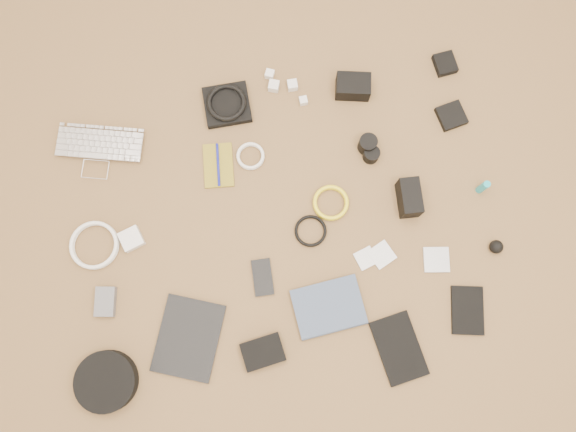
{
  "coord_description": "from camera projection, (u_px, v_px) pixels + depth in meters",
  "views": [
    {
      "loc": [
        -0.01,
        -0.34,
        1.81
      ],
      "look_at": [
        0.04,
        0.01,
        0.02
      ],
      "focal_mm": 35.0,
      "sensor_mm": 36.0,
      "label": 1
    }
  ],
  "objects": [
    {
      "name": "cable_black",
      "position": [
        311.0,
        231.0,
        1.83
      ],
      "size": [
        0.14,
        0.14,
        0.01
      ],
      "primitive_type": "torus",
      "rotation": [
        0.0,
        0.0,
        0.39
      ],
      "color": "black",
      "rests_on": "ground"
    },
    {
      "name": "tablet",
      "position": [
        189.0,
        338.0,
        1.77
      ],
      "size": [
        0.27,
        0.3,
        0.01
      ],
      "primitive_type": "cube",
      "rotation": [
        0.0,
        0.0,
        -0.37
      ],
      "color": "black",
      "rests_on": "ground"
    },
    {
      "name": "pen_blue",
      "position": [
        218.0,
        165.0,
        1.87
      ],
      "size": [
        0.02,
        0.15,
        0.01
      ],
      "primitive_type": "cylinder",
      "rotation": [
        1.57,
        0.0,
        -0.08
      ],
      "color": "#121695",
      "rests_on": "notebook_olive"
    },
    {
      "name": "filter_case_right",
      "position": [
        436.0,
        260.0,
        1.81
      ],
      "size": [
        0.09,
        0.09,
        0.01
      ],
      "primitive_type": "cube",
      "rotation": [
        0.0,
        0.0,
        -0.15
      ],
      "color": "silver",
      "rests_on": "ground"
    },
    {
      "name": "notebook_olive",
      "position": [
        218.0,
        165.0,
        1.88
      ],
      "size": [
        0.11,
        0.16,
        0.01
      ],
      "primitive_type": "cube",
      "rotation": [
        0.0,
        0.0,
        -0.08
      ],
      "color": "olive",
      "rests_on": "ground"
    },
    {
      "name": "drive_case",
      "position": [
        263.0,
        352.0,
        1.75
      ],
      "size": [
        0.14,
        0.11,
        0.03
      ],
      "primitive_type": "cube",
      "rotation": [
        0.0,
        0.0,
        0.15
      ],
      "color": "black",
      "rests_on": "ground"
    },
    {
      "name": "flash",
      "position": [
        409.0,
        198.0,
        1.82
      ],
      "size": [
        0.07,
        0.12,
        0.09
      ],
      "primitive_type": "cube",
      "rotation": [
        0.0,
        0.0,
        -0.05
      ],
      "color": "black",
      "rests_on": "ground"
    },
    {
      "name": "headphones",
      "position": [
        226.0,
        102.0,
        1.89
      ],
      "size": [
        0.17,
        0.17,
        0.02
      ],
      "primitive_type": "torus",
      "rotation": [
        0.0,
        0.0,
        -0.31
      ],
      "color": "black",
      "rests_on": "headphone_pouch"
    },
    {
      "name": "headphone_pouch",
      "position": [
        227.0,
        105.0,
        1.91
      ],
      "size": [
        0.15,
        0.15,
        0.03
      ],
      "primitive_type": "cube",
      "rotation": [
        0.0,
        0.0,
        0.02
      ],
      "color": "black",
      "rests_on": "ground"
    },
    {
      "name": "charger_b",
      "position": [
        274.0,
        86.0,
        1.92
      ],
      "size": [
        0.04,
        0.04,
        0.03
      ],
      "primitive_type": "cube",
      "rotation": [
        0.0,
        0.0,
        -0.35
      ],
      "color": "white",
      "rests_on": "ground"
    },
    {
      "name": "room_shell",
      "position": [
        252.0,
        18.0,
        0.62
      ],
      "size": [
        4.04,
        4.04,
        2.58
      ],
      "color": "brown",
      "rests_on": "ground"
    },
    {
      "name": "notebook_black_b",
      "position": [
        467.0,
        310.0,
        1.78
      ],
      "size": [
        0.13,
        0.17,
        0.01
      ],
      "primitive_type": "cube",
      "rotation": [
        0.0,
        0.0,
        -0.19
      ],
      "color": "black",
      "rests_on": "ground"
    },
    {
      "name": "charger_d",
      "position": [
        303.0,
        101.0,
        1.91
      ],
      "size": [
        0.03,
        0.03,
        0.02
      ],
      "primitive_type": "cube",
      "rotation": [
        0.0,
        0.0,
        0.06
      ],
      "color": "white",
      "rests_on": "ground"
    },
    {
      "name": "filter_case_mid",
      "position": [
        382.0,
        255.0,
        1.82
      ],
      "size": [
        0.1,
        0.1,
        0.01
      ],
      "primitive_type": "cube",
      "rotation": [
        0.0,
        0.0,
        0.43
      ],
      "color": "silver",
      "rests_on": "ground"
    },
    {
      "name": "phone",
      "position": [
        263.0,
        277.0,
        1.81
      ],
      "size": [
        0.06,
        0.12,
        0.01
      ],
      "primitive_type": "cube",
      "rotation": [
        0.0,
        0.0,
        -0.02
      ],
      "color": "black",
      "rests_on": "ground"
    },
    {
      "name": "lens_cleaner",
      "position": [
        483.0,
        187.0,
        1.83
      ],
      "size": [
        0.03,
        0.03,
        0.08
      ],
      "primitive_type": "cylinder",
      "rotation": [
        0.0,
        0.0,
        0.19
      ],
      "color": "#1CA4B6",
      "rests_on": "ground"
    },
    {
      "name": "charger_a",
      "position": [
        270.0,
        74.0,
        1.93
      ],
      "size": [
        0.04,
        0.04,
        0.03
      ],
      "primitive_type": "cube",
      "rotation": [
        0.0,
        0.0,
        -0.43
      ],
      "color": "white",
      "rests_on": "ground"
    },
    {
      "name": "battery_charger",
      "position": [
        105.0,
        302.0,
        1.78
      ],
      "size": [
        0.08,
        0.1,
        0.03
      ],
      "primitive_type": "cube",
      "rotation": [
        0.0,
        0.0,
        -0.17
      ],
      "color": "#5A595E",
      "rests_on": "ground"
    },
    {
      "name": "lens_b",
      "position": [
        371.0,
        155.0,
        1.86
      ],
      "size": [
        0.07,
        0.07,
        0.05
      ],
      "primitive_type": "cylinder",
      "rotation": [
        0.0,
        0.0,
        -0.27
      ],
      "color": "black",
      "rests_on": "ground"
    },
    {
      "name": "charger_c",
      "position": [
        292.0,
        85.0,
        1.92
      ],
      "size": [
        0.03,
        0.03,
        0.03
      ],
      "primitive_type": "cube",
      "rotation": [
        0.0,
        0.0,
        0.01
      ],
      "color": "white",
      "rests_on": "ground"
    },
    {
      "name": "cable_yellow",
      "position": [
        331.0,
        203.0,
        1.85
      ],
      "size": [
        0.14,
        0.14,
        0.01
      ],
      "primitive_type": "torus",
      "rotation": [
        0.0,
        0.0,
        0.2
      ],
      "color": "yellow",
      "rests_on": "ground"
    },
    {
      "name": "filter_case_left",
      "position": [
        366.0,
        258.0,
        1.82
      ],
      "size": [
        0.08,
        0.08,
        0.01
      ],
      "primitive_type": "cube",
      "rotation": [
        0.0,
        0.0,
        0.31
      ],
      "color": "silver",
      "rests_on": "ground"
    },
    {
      "name": "cable_white_a",
      "position": [
        251.0,
        157.0,
        1.88
      ],
      "size": [
        0.13,
        0.13,
        0.01
      ],
      "primitive_type": "torus",
      "rotation": [
        0.0,
        0.0,
        0.43
      ],
      "color": "white",
      "rests_on": "ground"
    },
    {
      "name": "headphone_case",
      "position": [
        106.0,
        381.0,
        1.72
      ],
      "size": [
        0.24,
        0.24,
        0.05
      ],
      "primitive_type": "cylinder",
      "rotation": [
        0.0,
        0.0,
        0.32
      ],
      "color": "black",
      "rests_on": "ground"
    },
    {
      "name": "lens_pouch",
      "position": [
        445.0,
        64.0,
        1.94
      ],
      "size": [
        0.08,
        0.08,
        0.03
      ],
      "primitive_type": "cube",
      "rotation": [
        0.0,
        0.0,
        0.11
      ],
      "color": "black",
      "rests_on": "ground"
    },
    {
      "name": "notebook_black_a",
      "position": [
        399.0,
        348.0,
        1.76
      ],
      "size": [
        0.16,
        0.22,
        0.01
      ],
      "primitive_type": "cube",
      "rotation": [
        0.0,
        0.0,
        0.16
      ],
      "color": "black",
      "rests_on": "ground"
    },
    {
      "name": "card_reader",
      "position": [
        451.0,
        116.0,
        1.9
      ],
      "size": [
        0.1,
        0.1,
        0.02
      ],
      "primitive_type": "cube",
      "rotation": [
        0.0,
        0.0,
        0.2
      ],
      "color": "black",
      "rests_on": "ground"
    },
    {
      "name": "air_blower",
      "position": [
        496.0,
        247.0,
        1.81
      ],
      "size": [
        0.05,
        0.05,
        0.04
      ],
      "primitive_type": "sphere",
      "rotation": [
        0.0,
        0.0,
        -0.17
      ],
      "color": "black",
      "rests_on": "ground"
    },
    {
      "name": "dslr_camera",
      "position": [
        353.0,
        87.0,
        1.9
      ],
      "size": [
        0.13,
        0.1,
        0.07
      ],
      "primitive_type": "cube",
      "rotation": [
        0.0,
        0.0,
        -0.2
      ],
      "color": "black",
      "rests_on": "ground"
    },
    {
      "name": "laptop",
      "position": [
        99.0,
        155.0,
        1.88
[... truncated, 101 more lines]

